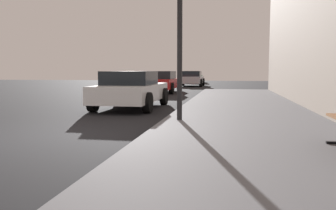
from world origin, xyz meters
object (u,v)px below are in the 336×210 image
car_red (161,82)px  car_green (193,77)px  car_white (131,90)px  car_silver (191,78)px

car_red → car_green: 18.00m
car_white → car_silver: bearing=89.6°
car_silver → car_green: same height
car_white → car_red: size_ratio=0.92×
car_green → car_red: bearing=-90.0°
car_red → car_silver: same height
car_red → car_green: size_ratio=1.00×
car_white → car_green: (-0.72, 26.82, 0.00)m
car_red → car_green: same height
car_white → car_red: same height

